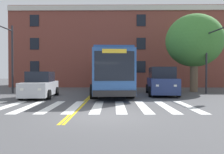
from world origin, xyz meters
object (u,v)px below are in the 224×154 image
(car_navy_far_lane, at_px, (161,82))
(traffic_light_far_corner, at_px, (4,46))
(city_bus, at_px, (110,72))
(traffic_light_near_corner, at_px, (216,48))
(car_silver_near_lane, at_px, (40,86))
(street_tree_curbside_large, at_px, (194,41))

(car_navy_far_lane, distance_m, traffic_light_far_corner, 13.00)
(car_navy_far_lane, height_order, traffic_light_far_corner, traffic_light_far_corner)
(city_bus, relative_size, car_navy_far_lane, 2.40)
(car_navy_far_lane, relative_size, traffic_light_near_corner, 0.93)
(car_silver_near_lane, xyz_separation_m, traffic_light_near_corner, (13.15, 1.51, 2.87))
(car_silver_near_lane, bearing_deg, car_navy_far_lane, 11.61)
(city_bus, xyz_separation_m, traffic_light_far_corner, (-8.52, -1.05, 2.10))
(car_silver_near_lane, height_order, car_navy_far_lane, car_navy_far_lane)
(traffic_light_far_corner, relative_size, street_tree_curbside_large, 0.81)
(car_navy_far_lane, height_order, street_tree_curbside_large, street_tree_curbside_large)
(car_silver_near_lane, height_order, traffic_light_near_corner, traffic_light_near_corner)
(car_silver_near_lane, distance_m, traffic_light_near_corner, 13.54)
(traffic_light_near_corner, distance_m, traffic_light_far_corner, 16.80)
(traffic_light_far_corner, bearing_deg, city_bus, 7.01)
(car_silver_near_lane, relative_size, traffic_light_near_corner, 0.83)
(traffic_light_far_corner, bearing_deg, car_navy_far_lane, -0.94)
(car_navy_far_lane, xyz_separation_m, traffic_light_far_corner, (-12.67, 0.21, 2.88))
(city_bus, height_order, traffic_light_far_corner, traffic_light_far_corner)
(car_navy_far_lane, xyz_separation_m, street_tree_curbside_large, (3.66, 3.04, 3.68))
(traffic_light_far_corner, bearing_deg, street_tree_curbside_large, 9.85)
(car_silver_near_lane, relative_size, car_navy_far_lane, 0.89)
(traffic_light_near_corner, bearing_deg, street_tree_curbside_large, 97.63)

